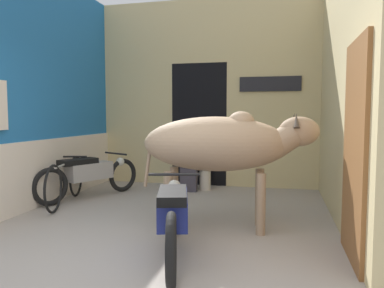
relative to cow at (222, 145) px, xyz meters
name	(u,v)px	position (x,y,z in m)	size (l,w,h in m)	color
ground_plane	(116,270)	(-0.74, -1.46, -1.03)	(30.00, 30.00, 0.00)	#9E9389
wall_left_shopfront	(39,92)	(-2.95, 0.61, 0.71)	(0.25, 4.17, 3.62)	#236BAD
wall_back_with_doorway	(206,106)	(-0.80, 2.98, 0.53)	(4.26, 0.93, 3.62)	#D1BC84
wall_right_with_door	(346,84)	(1.48, 0.58, 0.75)	(0.22, 4.17, 3.62)	#D1BC84
cow	(222,145)	(0.00, 0.00, 0.00)	(2.14, 0.86, 1.44)	tan
motorcycle_near	(173,213)	(-0.33, -0.99, -0.61)	(0.72, 1.97, 0.74)	black
motorcycle_far	(89,174)	(-2.41, 1.13, -0.62)	(1.00, 1.83, 0.72)	black
bicycle	(66,181)	(-2.57, 0.68, -0.68)	(0.56, 1.74, 0.71)	black
shopkeeper_seated	(190,158)	(-0.93, 2.16, -0.43)	(0.42, 0.33, 1.16)	#3D3842
plastic_stool	(205,177)	(-0.66, 2.24, -0.80)	(0.30, 0.30, 0.44)	beige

